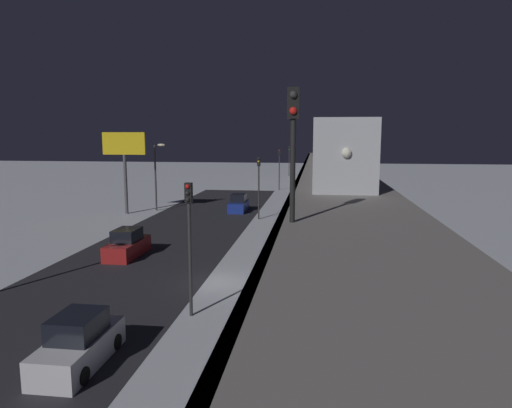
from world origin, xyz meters
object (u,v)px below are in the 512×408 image
object	(u,v)px
sedan_blue	(239,204)
traffic_light_mid	(259,179)
sedan_white	(79,345)
subway_train	(328,142)
traffic_light_far	(279,163)
rail_signal	(293,131)
commercial_billboard	(124,152)
sedan_red	(127,245)
traffic_light_distant	(289,156)
traffic_light_near	(189,230)

from	to	relation	value
sedan_blue	traffic_light_mid	xyz separation A→B (m)	(-2.90, 4.72, 3.40)
sedan_white	traffic_light_mid	xyz separation A→B (m)	(-2.90, -31.14, 3.41)
subway_train	traffic_light_mid	xyz separation A→B (m)	(7.11, 11.01, -3.52)
traffic_light_far	rail_signal	bearing A→B (deg)	94.99
commercial_billboard	traffic_light_far	bearing A→B (deg)	-121.38
subway_train	sedan_blue	size ratio (longest dim) A/B	16.97
sedan_red	commercial_billboard	size ratio (longest dim) A/B	0.52
sedan_blue	traffic_light_distant	distance (m)	47.46
traffic_light_far	subway_train	bearing A→B (deg)	115.39
traffic_light_near	subway_train	bearing A→B (deg)	-100.87
traffic_light_far	traffic_light_distant	xyz separation A→B (m)	(0.00, -25.98, 0.00)
traffic_light_mid	traffic_light_far	world-z (taller)	same
subway_train	rail_signal	size ratio (longest dim) A/B	18.52
subway_train	traffic_light_far	world-z (taller)	subway_train
sedan_white	sedan_red	bearing A→B (deg)	106.66
sedan_blue	traffic_light_near	distance (m)	31.02
subway_train	rail_signal	distance (m)	43.72
sedan_red	traffic_light_distant	xyz separation A→B (m)	(-7.50, -67.72, 3.40)
sedan_red	commercial_billboard	xyz separation A→B (m)	(7.41, -17.29, 6.03)
sedan_red	traffic_light_mid	xyz separation A→B (m)	(-7.50, -15.76, 3.40)
rail_signal	sedan_white	xyz separation A→B (m)	(8.02, -1.52, -7.88)
sedan_white	sedan_red	size ratio (longest dim) A/B	0.93
rail_signal	traffic_light_mid	bearing A→B (deg)	-81.09
sedan_red	traffic_light_near	world-z (taller)	traffic_light_near
sedan_white	traffic_light_near	size ratio (longest dim) A/B	0.68
subway_train	traffic_light_distant	world-z (taller)	subway_train
sedan_white	traffic_light_mid	world-z (taller)	traffic_light_mid
rail_signal	traffic_light_mid	xyz separation A→B (m)	(5.12, -32.66, -4.47)
subway_train	traffic_light_distant	bearing A→B (deg)	-80.16
traffic_light_near	traffic_light_mid	xyz separation A→B (m)	(0.00, -25.98, 0.00)
sedan_red	sedan_blue	bearing A→B (deg)	-102.66
traffic_light_mid	sedan_blue	bearing A→B (deg)	-58.41
sedan_blue	commercial_billboard	size ratio (longest dim) A/B	0.49
traffic_light_near	traffic_light_far	world-z (taller)	same
sedan_red	traffic_light_distant	size ratio (longest dim) A/B	0.73
sedan_white	commercial_billboard	distance (m)	35.33
traffic_light_mid	traffic_light_near	bearing A→B (deg)	90.00
sedan_white	traffic_light_distant	bearing A→B (deg)	88.00
subway_train	traffic_light_mid	bearing A→B (deg)	57.16
sedan_red	traffic_light_mid	world-z (taller)	traffic_light_mid
traffic_light_far	commercial_billboard	xyz separation A→B (m)	(14.91, 24.45, 2.63)
rail_signal	sedan_red	world-z (taller)	rail_signal
sedan_red	traffic_light_distant	distance (m)	68.22
subway_train	sedan_white	world-z (taller)	subway_train
sedan_blue	traffic_light_distant	size ratio (longest dim) A/B	0.68
sedan_white	traffic_light_distant	world-z (taller)	traffic_light_distant
traffic_light_near	sedan_white	bearing A→B (deg)	60.64
sedan_blue	rail_signal	bearing A→B (deg)	-77.89
sedan_red	rail_signal	bearing A→B (deg)	126.76
subway_train	rail_signal	xyz separation A→B (m)	(1.98, 43.67, 0.95)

